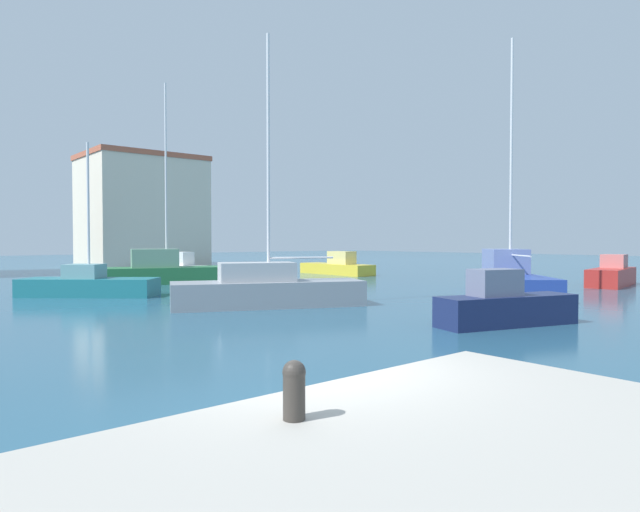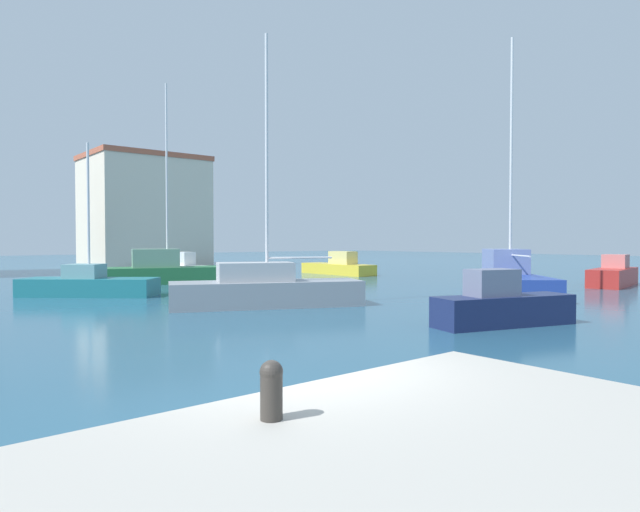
# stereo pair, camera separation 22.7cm
# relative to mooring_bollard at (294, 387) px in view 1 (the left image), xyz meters

# --- Properties ---
(water) EXTENTS (160.00, 160.00, 0.00)m
(water) POSITION_rel_mooring_bollard_xyz_m (16.24, 21.47, -1.34)
(water) COLOR #285670
(water) RESTS_ON ground
(mooring_bollard) EXTENTS (0.20, 0.20, 0.50)m
(mooring_bollard) POSITION_rel_mooring_bollard_xyz_m (0.00, 0.00, 0.00)
(mooring_bollard) COLOR #38332D
(mooring_bollard) RESTS_ON pier_quay
(sailboat_teal_distant_north) EXTENTS (5.80, 5.49, 7.07)m
(sailboat_teal_distant_north) POSITION_rel_mooring_bollard_xyz_m (5.26, 22.49, -0.80)
(sailboat_teal_distant_north) COLOR #1E707A
(sailboat_teal_distant_north) RESTS_ON water
(motorboat_red_far_right) EXTENTS (5.62, 2.64, 1.77)m
(motorboat_red_far_right) POSITION_rel_mooring_bollard_xyz_m (29.88, 9.39, -0.73)
(motorboat_red_far_right) COLOR #B22823
(motorboat_red_far_right) RESTS_ON water
(motorboat_yellow_near_pier) EXTENTS (1.93, 6.75, 1.76)m
(motorboat_yellow_near_pier) POSITION_rel_mooring_bollard_xyz_m (24.91, 27.21, -0.77)
(motorboat_yellow_near_pier) COLOR gold
(motorboat_yellow_near_pier) RESTS_ON water
(motorboat_navy_mid_harbor) EXTENTS (4.69, 2.49, 1.72)m
(motorboat_navy_mid_harbor) POSITION_rel_mooring_bollard_xyz_m (12.08, 5.35, -0.73)
(motorboat_navy_mid_harbor) COLOR #19234C
(motorboat_navy_mid_harbor) RESTS_ON water
(sailboat_grey_behind_lamppost) EXTENTS (7.59, 4.89, 10.53)m
(sailboat_grey_behind_lamppost) POSITION_rel_mooring_bollard_xyz_m (9.29, 13.91, -0.66)
(sailboat_grey_behind_lamppost) COLOR gray
(sailboat_grey_behind_lamppost) RESTS_ON water
(sailboat_blue_distant_east) EXTENTS (6.75, 7.14, 11.95)m
(sailboat_blue_distant_east) POSITION_rel_mooring_bollard_xyz_m (20.61, 10.29, -0.57)
(sailboat_blue_distant_east) COLOR #233D93
(sailboat_blue_distant_east) RESTS_ON water
(sailboat_green_inner_mooring) EXTENTS (7.46, 4.58, 11.96)m
(sailboat_green_inner_mooring) POSITION_rel_mooring_bollard_xyz_m (11.14, 27.47, -0.54)
(sailboat_green_inner_mooring) COLOR #28703D
(sailboat_green_inner_mooring) RESTS_ON water
(motorboat_white_center_channel) EXTENTS (2.90, 5.12, 1.73)m
(motorboat_white_center_channel) POSITION_rel_mooring_bollard_xyz_m (15.15, 33.74, -0.79)
(motorboat_white_center_channel) COLOR white
(motorboat_white_center_channel) RESTS_ON water
(harbor_office) EXTENTS (11.09, 9.12, 11.14)m
(harbor_office) POSITION_rel_mooring_bollard_xyz_m (19.26, 50.68, 4.25)
(harbor_office) COLOR beige
(harbor_office) RESTS_ON ground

